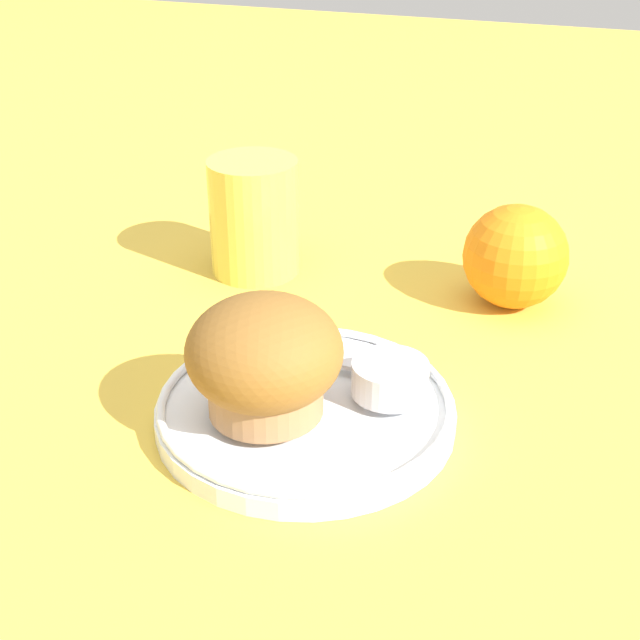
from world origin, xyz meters
TOP-DOWN VIEW (x-y plane):
  - ground_plane at (0.00, 0.00)m, footprint 3.00×3.00m
  - plate at (-0.01, -0.00)m, footprint 0.20×0.20m
  - muffin at (-0.03, -0.02)m, footprint 0.10×0.10m
  - cream_ramekin at (0.04, 0.02)m, footprint 0.05×0.05m
  - berry_pair at (-0.02, 0.05)m, footprint 0.03×0.02m
  - butter_knife at (-0.01, 0.05)m, footprint 0.15×0.02m
  - orange_fruit at (0.10, 0.22)m, footprint 0.09×0.09m
  - juice_glass at (-0.13, 0.21)m, footprint 0.08×0.08m

SIDE VIEW (x-z plane):
  - ground_plane at x=0.00m, z-range 0.00..0.00m
  - plate at x=-0.01m, z-range 0.00..0.02m
  - butter_knife at x=-0.01m, z-range 0.02..0.02m
  - berry_pair at x=-0.02m, z-range 0.02..0.04m
  - cream_ramekin at x=0.04m, z-range 0.02..0.04m
  - orange_fruit at x=0.10m, z-range 0.00..0.09m
  - juice_glass at x=-0.13m, z-range 0.00..0.10m
  - muffin at x=-0.03m, z-range 0.02..0.10m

